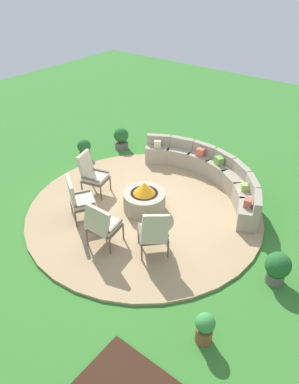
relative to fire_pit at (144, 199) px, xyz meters
The scene contains 12 objects.
ground_plane 0.35m from the fire_pit, ahead, with size 24.00×24.00×0.00m, color #387A2D.
patio_circle 0.32m from the fire_pit, ahead, with size 5.60×5.60×0.06m, color tan.
fire_pit is the anchor object (origin of this frame).
curved_stone_bench 2.07m from the fire_pit, 71.74° to the left, with size 4.09×2.04×0.78m.
lounge_chair_front_left 1.54m from the fire_pit, behind, with size 0.73×0.66×1.10m.
lounge_chair_front_right 1.53m from the fire_pit, 129.13° to the right, with size 0.78×0.79×1.11m.
lounge_chair_back_left 1.53m from the fire_pit, 86.66° to the right, with size 0.71×0.66×1.09m.
lounge_chair_back_right 1.53m from the fire_pit, 44.48° to the right, with size 0.80×0.83×1.09m.
potted_plant_0 3.60m from the fire_pit, 36.33° to the right, with size 0.32×0.32×0.60m.
potted_plant_1 3.34m from the fire_pit, ahead, with size 0.49×0.49×0.68m.
potted_plant_2 3.40m from the fire_pit, 140.66° to the left, with size 0.46×0.46×0.69m.
potted_plant_3 3.22m from the fire_pit, 162.15° to the left, with size 0.40×0.40×0.61m.
Camera 1 is at (4.33, -5.41, 5.25)m, focal length 33.59 mm.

